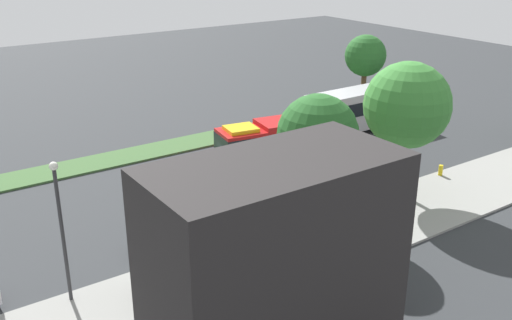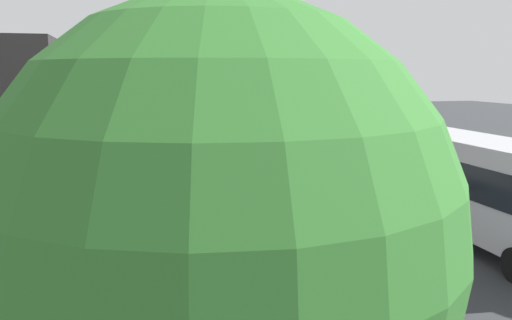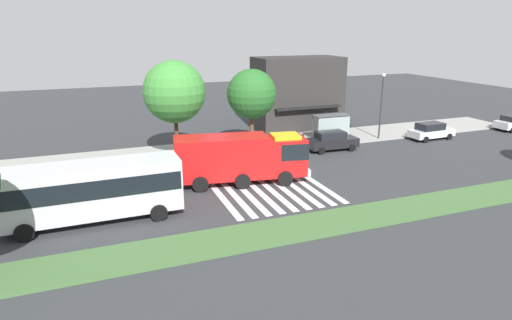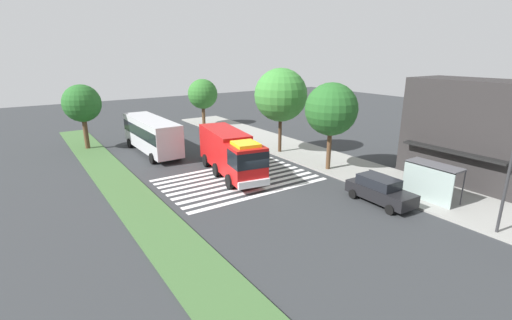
# 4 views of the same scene
# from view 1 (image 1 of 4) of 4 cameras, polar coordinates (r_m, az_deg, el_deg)

# --- Properties ---
(ground_plane) EXTENTS (120.00, 120.00, 0.00)m
(ground_plane) POSITION_cam_1_polar(r_m,az_deg,el_deg) (38.23, -2.37, -2.15)
(ground_plane) COLOR #2D3033
(sidewalk) EXTENTS (60.00, 5.77, 0.14)m
(sidewalk) POSITION_cam_1_polar(r_m,az_deg,el_deg) (31.34, 7.10, -7.70)
(sidewalk) COLOR gray
(sidewalk) RESTS_ON ground_plane
(median_strip) EXTENTS (60.00, 3.00, 0.14)m
(median_strip) POSITION_cam_1_polar(r_m,az_deg,el_deg) (44.85, -7.96, 1.34)
(median_strip) COLOR #3D6033
(median_strip) RESTS_ON ground_plane
(crosswalk) EXTENTS (7.65, 11.97, 0.01)m
(crosswalk) POSITION_cam_1_polar(r_m,az_deg,el_deg) (39.64, 0.99, -1.26)
(crosswalk) COLOR silver
(crosswalk) RESTS_ON ground_plane
(fire_truck) EXTENTS (9.82, 4.00, 3.53)m
(fire_truck) POSITION_cam_1_polar(r_m,az_deg,el_deg) (39.55, 2.54, 1.76)
(fire_truck) COLOR #B71414
(fire_truck) RESTS_ON ground_plane
(parked_car_west) EXTENTS (4.73, 2.16, 1.79)m
(parked_car_west) POSITION_cam_1_polar(r_m,az_deg,el_deg) (30.68, -7.11, -6.58)
(parked_car_west) COLOR black
(parked_car_west) RESTS_ON ground_plane
(transit_bus) EXTENTS (10.06, 2.93, 3.49)m
(transit_bus) POSITION_cam_1_polar(r_m,az_deg,el_deg) (48.28, 10.22, 5.13)
(transit_bus) COLOR #B2B2B7
(transit_bus) RESTS_ON ground_plane
(bus_stop_shelter) EXTENTS (3.50, 1.40, 2.46)m
(bus_stop_shelter) POSITION_cam_1_polar(r_m,az_deg,el_deg) (27.27, -7.55, -8.05)
(bus_stop_shelter) COLOR #4C4C51
(bus_stop_shelter) RESTS_ON sidewalk
(bench_near_shelter) EXTENTS (1.60, 0.50, 0.90)m
(bench_near_shelter) POSITION_cam_1_polar(r_m,az_deg,el_deg) (29.68, -0.53, -8.14)
(bench_near_shelter) COLOR black
(bench_near_shelter) RESTS_ON sidewalk
(street_lamp) EXTENTS (0.36, 0.36, 6.46)m
(street_lamp) POSITION_cam_1_polar(r_m,az_deg,el_deg) (25.77, -18.45, -5.71)
(street_lamp) COLOR #2D2D30
(street_lamp) RESTS_ON sidewalk
(storefront_building) EXTENTS (9.37, 5.48, 7.83)m
(storefront_building) POSITION_cam_1_polar(r_m,az_deg,el_deg) (21.82, 1.83, -9.72)
(storefront_building) COLOR #282626
(storefront_building) RESTS_ON ground_plane
(sidewalk_tree_west) EXTENTS (5.12, 5.12, 8.21)m
(sidewalk_tree_west) POSITION_cam_1_polar(r_m,az_deg,el_deg) (35.37, 14.49, 5.17)
(sidewalk_tree_west) COLOR #47301E
(sidewalk_tree_west) RESTS_ON sidewalk
(sidewalk_tree_center) EXTENTS (4.35, 4.35, 7.30)m
(sidewalk_tree_center) POSITION_cam_1_polar(r_m,az_deg,el_deg) (30.91, 6.02, 2.42)
(sidewalk_tree_center) COLOR #513823
(sidewalk_tree_center) RESTS_ON sidewalk
(median_tree_far_west) EXTENTS (3.76, 3.76, 6.56)m
(median_tree_far_west) POSITION_cam_1_polar(r_m,az_deg,el_deg) (54.84, 10.60, 9.92)
(median_tree_far_west) COLOR #513823
(median_tree_far_west) RESTS_ON median_strip
(fire_hydrant) EXTENTS (0.28, 0.28, 0.70)m
(fire_hydrant) POSITION_cam_1_polar(r_m,az_deg,el_deg) (40.67, 17.52, -0.95)
(fire_hydrant) COLOR gold
(fire_hydrant) RESTS_ON sidewalk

